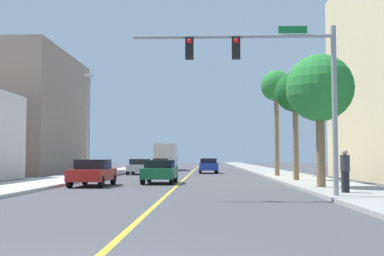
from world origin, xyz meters
The scene contains 16 objects.
ground centered at (0.00, 42.00, 0.00)m, with size 192.00×192.00×0.00m, color #47474C.
sidewalk_left centered at (-8.10, 42.00, 0.07)m, with size 3.99×168.00×0.15m, color beige.
sidewalk_right centered at (8.10, 42.00, 0.07)m, with size 3.99×168.00×0.15m, color #9E9B93.
lane_marking_center centered at (0.00, 42.00, 0.00)m, with size 0.16×144.00×0.01m, color yellow.
traffic_signal_mast centered at (4.28, 12.31, 4.80)m, with size 7.76×0.36×6.44m.
street_lamp centered at (-6.61, 27.05, 4.21)m, with size 0.56×0.28×7.28m.
palm_near centered at (7.15, 17.36, 4.88)m, with size 3.27×3.27×6.42m.
palm_mid centered at (7.26, 24.40, 5.61)m, with size 2.56×2.56×6.86m.
palm_far centered at (7.09, 31.43, 6.99)m, with size 2.43×2.43×8.26m.
car_red centered at (-4.57, 20.08, 0.75)m, with size 1.89×4.08×1.45m.
car_green centered at (-1.17, 22.74, 0.73)m, with size 1.92×3.84×1.40m.
car_yellow centered at (-3.23, 43.78, 0.74)m, with size 1.95×4.47×1.45m.
car_silver centered at (-4.55, 37.73, 0.74)m, with size 2.04×4.57×1.41m.
car_blue centered at (1.72, 40.90, 0.76)m, with size 1.92×4.20×1.46m.
delivery_truck centered at (-3.33, 51.51, 1.66)m, with size 2.52×8.23×3.13m.
pedestrian centered at (7.28, 13.81, 1.03)m, with size 0.38×0.38×1.76m.
Camera 1 is at (1.74, -5.60, 1.58)m, focal length 44.24 mm.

